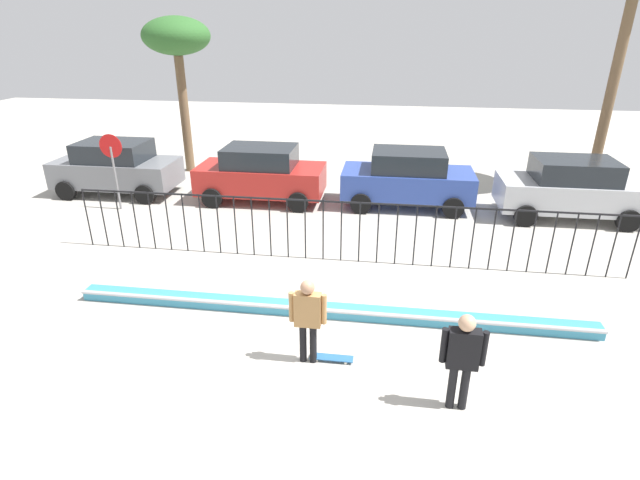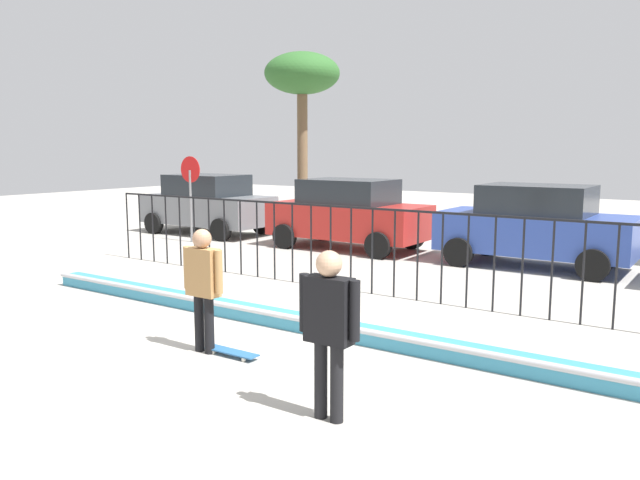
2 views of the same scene
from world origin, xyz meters
name	(u,v)px [view 2 (image 2 of 2)]	position (x,y,z in m)	size (l,w,h in m)	color
ground_plane	(257,337)	(0.00, 0.00, 0.00)	(60.00, 60.00, 0.00)	#ADA89E
bowl_coping_ledge	(285,319)	(0.00, 0.68, 0.12)	(11.00, 0.41, 0.27)	teal
perimeter_fence	(372,240)	(0.00, 3.36, 1.02)	(14.04, 0.04, 1.64)	black
skateboarder	(203,279)	(-0.15, -0.90, 1.00)	(0.68, 0.25, 1.67)	black
skateboard	(232,352)	(0.27, -0.83, 0.06)	(0.80, 0.20, 0.07)	#26598C
camera_operator	(329,320)	(2.41, -1.74, 1.04)	(0.70, 0.26, 1.74)	black
parked_car_gray	(207,204)	(-8.55, 7.75, 0.97)	(4.30, 2.12, 1.90)	slate
parked_car_red	(348,213)	(-3.22, 7.71, 0.97)	(4.30, 2.12, 1.90)	#B2231E
parked_car_blue	(536,225)	(1.74, 7.87, 0.97)	(4.30, 2.12, 1.90)	#2D479E
stop_sign	(191,187)	(-7.69, 6.21, 1.62)	(0.76, 0.07, 2.50)	slate
palm_tree_short	(302,78)	(-7.17, 11.04, 5.08)	(2.58, 2.58, 5.97)	brown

